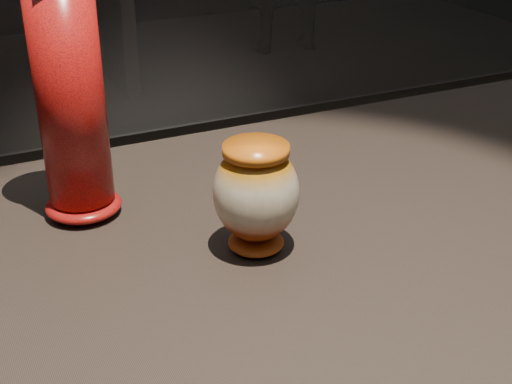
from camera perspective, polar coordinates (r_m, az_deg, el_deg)
display_plinth at (r=1.21m, az=3.71°, el=-13.73°), size 2.00×0.80×0.90m
main_vase at (r=0.95m, az=-0.00°, el=-0.15°), size 0.15×0.15×0.16m
tall_vase at (r=1.04m, az=-14.56°, el=6.82°), size 0.14×0.14×0.36m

